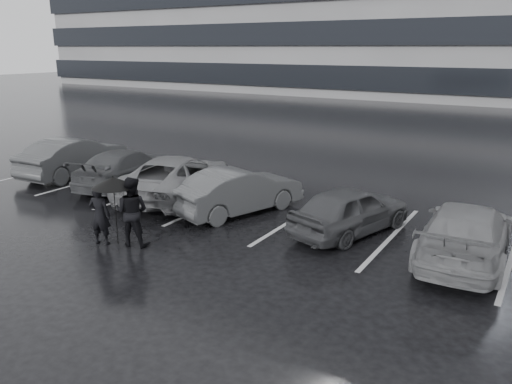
{
  "coord_description": "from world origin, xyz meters",
  "views": [
    {
      "loc": [
        6.73,
        -9.65,
        4.74
      ],
      "look_at": [
        0.19,
        1.0,
        1.1
      ],
      "focal_mm": 35.0,
      "sensor_mm": 36.0,
      "label": 1
    }
  ],
  "objects_px": {
    "car_west_a": "(239,191)",
    "pedestrian_left": "(100,215)",
    "car_west_d": "(74,157)",
    "car_east": "(466,232)",
    "car_west_b": "(177,176)",
    "pedestrian_right": "(132,211)",
    "car_main": "(350,210)",
    "car_west_c": "(125,168)"
  },
  "relations": [
    {
      "from": "car_west_a",
      "to": "pedestrian_left",
      "type": "relative_size",
      "value": 2.68
    },
    {
      "from": "car_west_d",
      "to": "car_east",
      "type": "relative_size",
      "value": 0.98
    },
    {
      "from": "car_west_b",
      "to": "car_east",
      "type": "distance_m",
      "value": 8.89
    },
    {
      "from": "pedestrian_left",
      "to": "pedestrian_right",
      "type": "height_order",
      "value": "pedestrian_right"
    },
    {
      "from": "car_main",
      "to": "pedestrian_right",
      "type": "xyz_separation_m",
      "value": [
        -4.26,
        -3.6,
        0.23
      ]
    },
    {
      "from": "car_west_d",
      "to": "pedestrian_left",
      "type": "bearing_deg",
      "value": 141.17
    },
    {
      "from": "car_west_b",
      "to": "pedestrian_right",
      "type": "relative_size",
      "value": 2.88
    },
    {
      "from": "pedestrian_left",
      "to": "car_main",
      "type": "bearing_deg",
      "value": -161.55
    },
    {
      "from": "car_main",
      "to": "pedestrian_left",
      "type": "relative_size",
      "value": 2.48
    },
    {
      "from": "car_west_b",
      "to": "car_east",
      "type": "xyz_separation_m",
      "value": [
        8.89,
        -0.36,
        -0.04
      ]
    },
    {
      "from": "pedestrian_right",
      "to": "car_west_d",
      "type": "bearing_deg",
      "value": -48.03
    },
    {
      "from": "car_west_d",
      "to": "pedestrian_right",
      "type": "distance_m",
      "value": 8.0
    },
    {
      "from": "car_main",
      "to": "car_west_d",
      "type": "bearing_deg",
      "value": 14.88
    },
    {
      "from": "car_main",
      "to": "car_west_b",
      "type": "relative_size",
      "value": 0.75
    },
    {
      "from": "car_west_a",
      "to": "car_west_c",
      "type": "bearing_deg",
      "value": 14.7
    },
    {
      "from": "car_west_d",
      "to": "car_main",
      "type": "bearing_deg",
      "value": 174.1
    },
    {
      "from": "car_west_b",
      "to": "pedestrian_left",
      "type": "relative_size",
      "value": 3.32
    },
    {
      "from": "car_east",
      "to": "car_west_a",
      "type": "bearing_deg",
      "value": -3.97
    },
    {
      "from": "car_west_c",
      "to": "car_west_a",
      "type": "bearing_deg",
      "value": 162.61
    },
    {
      "from": "car_west_d",
      "to": "pedestrian_left",
      "type": "xyz_separation_m",
      "value": [
        6.24,
        -4.32,
        0.02
      ]
    },
    {
      "from": "car_main",
      "to": "car_east",
      "type": "distance_m",
      "value": 2.89
    },
    {
      "from": "car_west_a",
      "to": "pedestrian_right",
      "type": "relative_size",
      "value": 2.32
    },
    {
      "from": "pedestrian_right",
      "to": "car_west_a",
      "type": "bearing_deg",
      "value": -121.78
    },
    {
      "from": "car_east",
      "to": "pedestrian_left",
      "type": "bearing_deg",
      "value": 22.63
    },
    {
      "from": "car_west_c",
      "to": "pedestrian_left",
      "type": "relative_size",
      "value": 2.98
    },
    {
      "from": "car_main",
      "to": "car_west_d",
      "type": "distance_m",
      "value": 11.23
    },
    {
      "from": "car_main",
      "to": "pedestrian_left",
      "type": "distance_m",
      "value": 6.38
    },
    {
      "from": "car_west_a",
      "to": "pedestrian_right",
      "type": "bearing_deg",
      "value": 95.95
    },
    {
      "from": "car_west_d",
      "to": "car_east",
      "type": "xyz_separation_m",
      "value": [
        14.11,
        -0.55,
        -0.07
      ]
    },
    {
      "from": "pedestrian_left",
      "to": "pedestrian_right",
      "type": "xyz_separation_m",
      "value": [
        0.72,
        0.38,
        0.12
      ]
    },
    {
      "from": "car_west_d",
      "to": "car_east",
      "type": "distance_m",
      "value": 14.12
    },
    {
      "from": "car_main",
      "to": "car_east",
      "type": "bearing_deg",
      "value": -167.52
    },
    {
      "from": "car_west_d",
      "to": "pedestrian_left",
      "type": "height_order",
      "value": "pedestrian_left"
    },
    {
      "from": "car_west_b",
      "to": "car_west_d",
      "type": "height_order",
      "value": "car_west_d"
    },
    {
      "from": "car_west_b",
      "to": "pedestrian_left",
      "type": "xyz_separation_m",
      "value": [
        1.02,
        -4.13,
        0.06
      ]
    },
    {
      "from": "car_west_c",
      "to": "pedestrian_left",
      "type": "xyz_separation_m",
      "value": [
        3.51,
        -4.28,
        0.1
      ]
    },
    {
      "from": "car_main",
      "to": "pedestrian_right",
      "type": "height_order",
      "value": "pedestrian_right"
    },
    {
      "from": "car_east",
      "to": "pedestrian_left",
      "type": "xyz_separation_m",
      "value": [
        -7.87,
        -3.77,
        0.1
      ]
    },
    {
      "from": "car_main",
      "to": "car_east",
      "type": "height_order",
      "value": "car_east"
    },
    {
      "from": "car_west_c",
      "to": "car_west_d",
      "type": "height_order",
      "value": "car_west_d"
    },
    {
      "from": "car_main",
      "to": "car_west_d",
      "type": "xyz_separation_m",
      "value": [
        -11.23,
        0.34,
        0.1
      ]
    },
    {
      "from": "car_east",
      "to": "car_west_b",
      "type": "bearing_deg",
      "value": -5.3
    }
  ]
}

